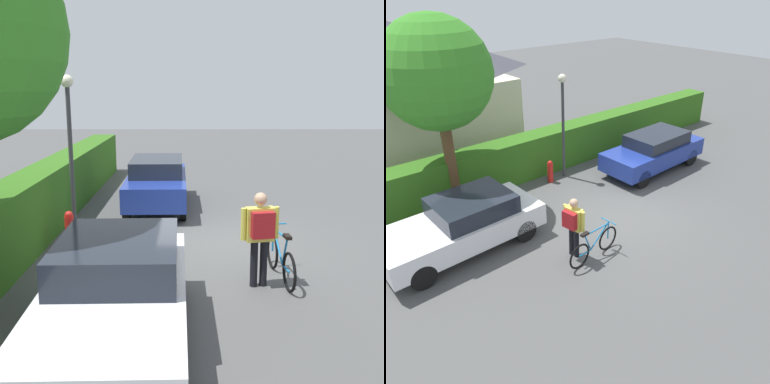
{
  "view_description": "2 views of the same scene",
  "coord_description": "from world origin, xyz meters",
  "views": [
    {
      "loc": [
        -10.22,
        0.56,
        3.39
      ],
      "look_at": [
        -0.25,
        0.53,
        1.2
      ],
      "focal_mm": 44.43,
      "sensor_mm": 36.0,
      "label": 1
    },
    {
      "loc": [
        -7.72,
        -6.99,
        6.35
      ],
      "look_at": [
        -1.13,
        0.76,
        0.84
      ],
      "focal_mm": 36.68,
      "sensor_mm": 36.0,
      "label": 2
    }
  ],
  "objects": [
    {
      "name": "parked_car_far",
      "position": [
        3.25,
        1.54,
        0.76
      ],
      "size": [
        4.2,
        1.74,
        1.41
      ],
      "color": "navy",
      "rests_on": "ground"
    },
    {
      "name": "hedge_row",
      "position": [
        0.0,
        4.14,
        0.75
      ],
      "size": [
        19.04,
        0.9,
        1.51
      ],
      "primitive_type": "cube",
      "color": "#31661A",
      "rests_on": "ground"
    },
    {
      "name": "ground_plane",
      "position": [
        0.0,
        0.0,
        0.0
      ],
      "size": [
        60.0,
        60.0,
        0.0
      ],
      "primitive_type": "plane",
      "color": "#4D4D4D"
    },
    {
      "name": "fire_hydrant",
      "position": [
        -0.35,
        3.19,
        0.41
      ],
      "size": [
        0.2,
        0.2,
        0.81
      ],
      "color": "red",
      "rests_on": "ground"
    },
    {
      "name": "person_rider",
      "position": [
        -2.47,
        -0.63,
        1.02
      ],
      "size": [
        0.41,
        0.66,
        1.67
      ],
      "color": "black",
      "rests_on": "ground"
    },
    {
      "name": "bicycle",
      "position": [
        -2.13,
        -1.06,
        0.38
      ],
      "size": [
        1.76,
        0.5,
        0.94
      ],
      "color": "black",
      "rests_on": "ground"
    },
    {
      "name": "parked_car_near",
      "position": [
        -4.4,
        1.54,
        0.74
      ],
      "size": [
        4.25,
        1.91,
        1.42
      ],
      "color": "silver",
      "rests_on": "ground"
    },
    {
      "name": "street_lamp",
      "position": [
        0.3,
        3.24,
        2.42
      ],
      "size": [
        0.28,
        0.28,
        3.68
      ],
      "color": "#38383D",
      "rests_on": "ground"
    }
  ]
}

